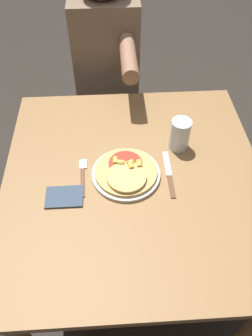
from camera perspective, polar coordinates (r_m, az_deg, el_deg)
name	(u,v)px	position (r m, az deg, el deg)	size (l,w,h in m)	color
ground_plane	(131,265)	(1.82, 0.95, -16.46)	(8.00, 8.00, 0.00)	#2D2823
dining_table	(133,195)	(1.28, 1.30, -4.75)	(0.95, 1.00, 0.74)	olive
plate	(126,174)	(1.19, 0.00, -1.04)	(0.25, 0.25, 0.01)	beige
pizza	(126,172)	(1.17, 0.03, -0.67)	(0.22, 0.22, 0.04)	tan
fork	(83,175)	(1.20, -7.53, -1.17)	(0.03, 0.18, 0.00)	brown
knife	(169,174)	(1.20, 7.52, -1.13)	(0.02, 0.22, 0.00)	brown
drinking_glass	(180,135)	(1.26, 9.35, 5.76)	(0.08, 0.08, 0.13)	silver
napkin	(64,197)	(1.15, -10.69, -4.95)	(0.13, 0.09, 0.01)	#38475B
person_diner	(107,64)	(1.76, -3.35, 17.57)	(0.32, 0.52, 1.26)	#2D2D38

